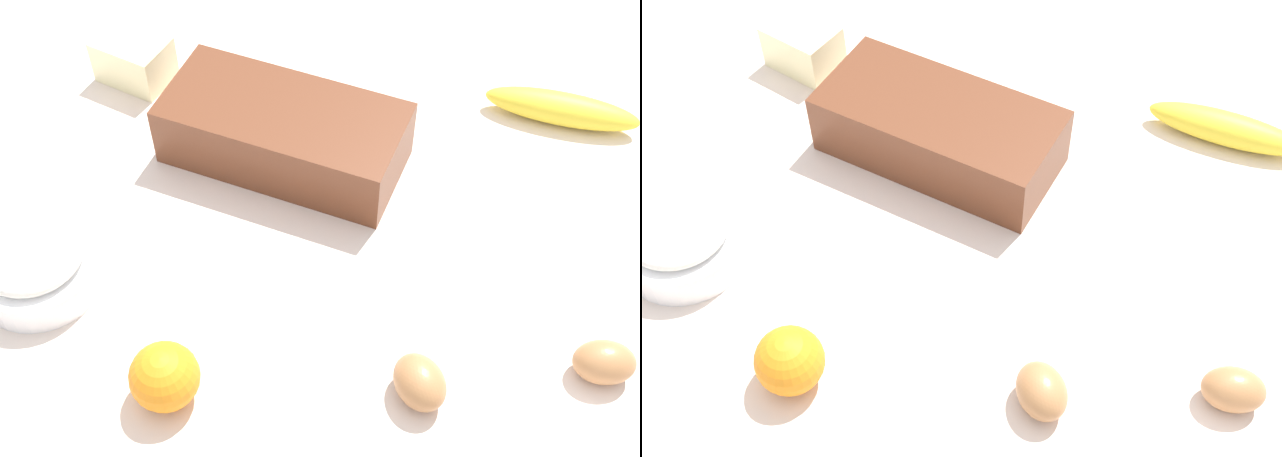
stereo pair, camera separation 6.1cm
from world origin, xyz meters
The scene contains 8 objects.
ground_plane centered at (0.00, 0.00, -0.01)m, with size 2.40×2.40×0.02m, color beige.
loaf_pan centered at (-0.06, 0.13, 0.04)m, with size 0.30×0.19×0.08m.
flour_bowl centered at (-0.29, -0.08, 0.03)m, with size 0.14×0.14×0.07m.
banana centered at (0.27, 0.25, 0.02)m, with size 0.19×0.04×0.04m, color yellow.
orange_fruit centered at (-0.12, -0.19, 0.03)m, with size 0.07×0.07×0.07m, color orange.
butter_block centered at (-0.28, 0.25, 0.03)m, with size 0.09×0.06×0.06m, color #F4EDB2.
egg_near_butter centered at (0.30, -0.11, 0.02)m, with size 0.04×0.04×0.06m, color #AB7446.
egg_beside_bowl centered at (0.12, -0.16, 0.02)m, with size 0.05×0.05×0.06m, color #AD7546.
Camera 1 is at (0.08, -0.55, 0.75)m, focal length 47.56 mm.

